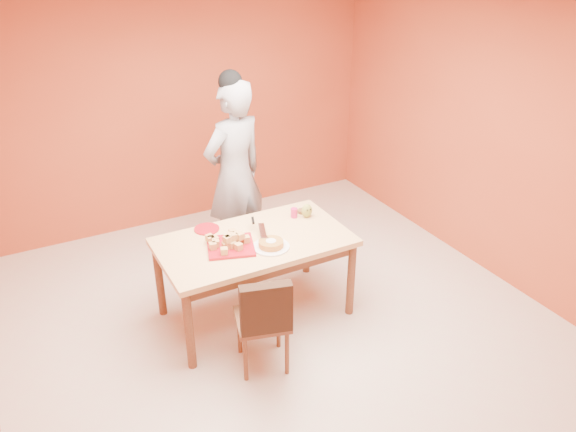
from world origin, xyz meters
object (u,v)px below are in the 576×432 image
dining_table (254,249)px  checker_tin (302,211)px  red_dinner_plate (207,229)px  magenta_glass (294,213)px  egg_ornament (307,211)px  sponge_cake (271,244)px  person (235,175)px  dining_chair (263,318)px  pastry_platter (231,246)px

dining_table → checker_tin: bearing=22.0°
red_dinner_plate → magenta_glass: (0.78, -0.15, 0.04)m
dining_table → egg_ornament: 0.63m
dining_table → sponge_cake: 0.24m
dining_table → person: 1.00m
red_dinner_plate → egg_ornament: 0.91m
dining_chair → pastry_platter: dining_chair is taller
red_dinner_plate → sponge_cake: sponge_cake is taller
dining_chair → person: 1.71m
magenta_glass → pastry_platter: bearing=-162.4°
person → dining_chair: bearing=57.3°
person → magenta_glass: 0.79m
pastry_platter → sponge_cake: sponge_cake is taller
dining_table → sponge_cake: bearing=-69.5°
person → red_dinner_plate: 0.81m
dining_chair → egg_ornament: size_ratio=6.80×
dining_table → pastry_platter: 0.25m
person → magenta_glass: person is taller
egg_ornament → magenta_glass: bearing=141.8°
red_dinner_plate → checker_tin: bearing=-6.8°
egg_ornament → checker_tin: (0.01, 0.10, -0.05)m
red_dinner_plate → magenta_glass: magenta_glass is taller
dining_chair → red_dinner_plate: (-0.06, 0.98, 0.32)m
red_dinner_plate → egg_ornament: bearing=-12.9°
person → egg_ornament: 0.87m
dining_chair → checker_tin: size_ratio=9.65×
magenta_glass → red_dinner_plate: bearing=169.1°
sponge_cake → checker_tin: bearing=38.7°
dining_table → sponge_cake: (0.07, -0.18, 0.13)m
checker_tin → dining_chair: bearing=-133.6°
dining_table → magenta_glass: bearing=22.0°
person → sponge_cake: person is taller
egg_ornament → person: bearing=102.8°
sponge_cake → magenta_glass: (0.42, 0.38, 0.01)m
pastry_platter → sponge_cake: (0.29, -0.16, 0.02)m
checker_tin → egg_ornament: bearing=-95.0°
person → checker_tin: 0.80m
dining_table → dining_chair: 0.70m
dining_chair → checker_tin: 1.25m
pastry_platter → sponge_cake: bearing=-28.2°
person → red_dinner_plate: size_ratio=8.63×
person → pastry_platter: size_ratio=5.04×
dining_chair → red_dinner_plate: bearing=108.9°
red_dinner_plate → checker_tin: (0.89, -0.11, 0.01)m
sponge_cake → magenta_glass: size_ratio=2.35×
dining_chair → checker_tin: dining_chair is taller
pastry_platter → checker_tin: size_ratio=4.17×
pastry_platter → red_dinner_plate: (-0.06, 0.38, -0.00)m
pastry_platter → dining_table: bearing=7.0°
red_dinner_plate → dining_table: bearing=-50.6°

